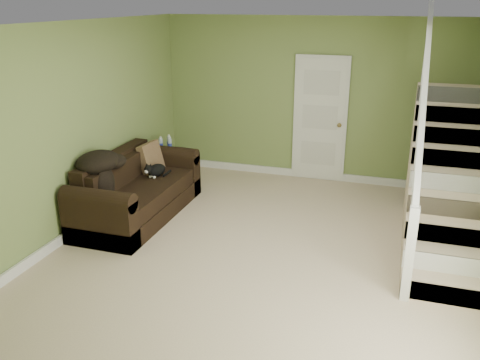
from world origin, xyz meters
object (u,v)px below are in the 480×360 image
Objects in this scene: banana at (131,200)px; sofa at (136,193)px; cat at (156,170)px; side_table at (168,166)px.

sofa is at bearing 71.25° from banana.
cat is at bearing 54.70° from banana.
banana is at bearing -77.28° from side_table.
sofa is 0.45m from cat.
banana is at bearing -65.21° from sofa.
cat is at bearing 69.31° from sofa.
side_table is at bearing 96.98° from sofa.
cat is 2.65× the size of banana.
sofa is 4.43× the size of cat.
side_table is (-0.17, 1.35, -0.04)m from sofa.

